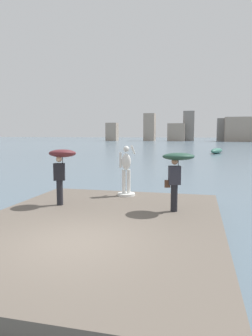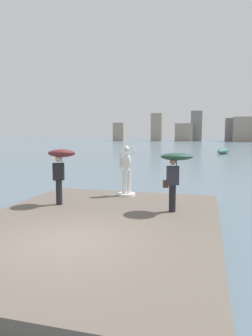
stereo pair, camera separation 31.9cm
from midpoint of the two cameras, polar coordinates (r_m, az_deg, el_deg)
ground_plane at (r=46.58m, az=11.30°, el=2.70°), size 400.00×400.00×0.00m
pier at (r=9.03m, az=-4.98°, el=-11.04°), size 7.02×9.39×0.40m
statue_white_figure at (r=12.37m, az=0.82°, el=-1.09°), size 0.71×0.92×2.05m
onlooker_left at (r=10.95m, az=-11.22°, el=1.27°), size 1.20×1.21×2.00m
onlooker_right at (r=9.89m, az=10.08°, el=0.57°), size 1.24×1.25×1.92m
boat_mid at (r=47.26m, az=17.86°, el=3.04°), size 2.53×5.00×0.79m
distant_skyline at (r=124.89m, az=16.90°, el=7.14°), size 66.50×14.28×13.95m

